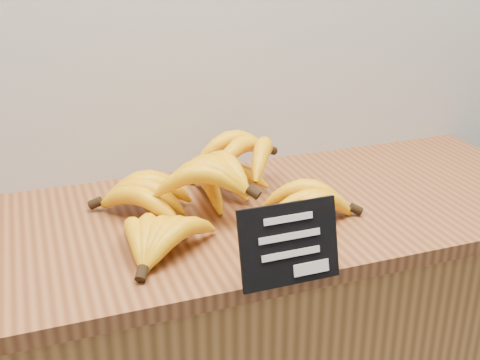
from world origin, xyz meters
The scene contains 3 objects.
counter_top centered at (0.04, 2.75, 0.92)m, with size 1.45×0.54×0.03m, color brown.
chalkboard_sign centered at (0.04, 2.48, 1.00)m, with size 0.17×0.01×0.13m, color black.
banana_pile centered at (0.00, 2.75, 0.98)m, with size 0.54×0.40×0.13m.
Camera 1 is at (-0.32, 1.72, 1.47)m, focal length 45.00 mm.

